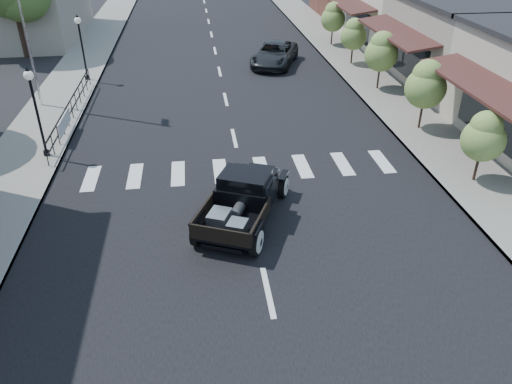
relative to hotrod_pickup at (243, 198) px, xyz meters
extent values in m
plane|color=black|center=(0.27, -0.54, -0.81)|extent=(120.00, 120.00, 0.00)
cube|color=black|center=(0.27, 14.46, -0.80)|extent=(14.00, 80.00, 0.02)
cube|color=gray|center=(-8.23, 14.46, -0.74)|extent=(3.00, 80.00, 0.15)
cube|color=gray|center=(8.77, 14.46, -0.74)|extent=(3.00, 80.00, 0.15)
cube|color=gray|center=(-14.73, 27.46, 1.69)|extent=(10.00, 12.00, 5.00)
cube|color=gray|center=(15.27, 12.46, 1.44)|extent=(10.00, 9.00, 4.50)
cube|color=beige|center=(15.27, 21.46, 1.44)|extent=(10.00, 9.00, 4.50)
imported|color=black|center=(3.80, 17.44, -0.13)|extent=(3.94, 5.45, 1.38)
camera|label=1|loc=(-1.31, -13.43, 8.05)|focal=35.00mm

